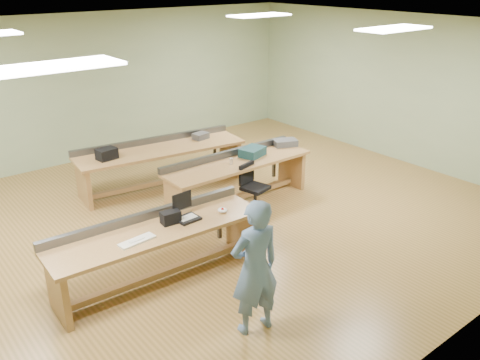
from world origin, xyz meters
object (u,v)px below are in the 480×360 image
at_px(camera_bag, 171,217).
at_px(parts_bin_teal, 252,152).
at_px(mug, 247,154).
at_px(drinks_can, 231,161).
at_px(parts_bin_grey, 285,143).
at_px(task_chair, 253,194).
at_px(person, 255,268).
at_px(laptop_base, 188,219).
at_px(workbench_back, 161,157).
at_px(workbench_front, 157,242).
at_px(workbench_mid, 237,172).

xyz_separation_m(camera_bag, parts_bin_teal, (2.46, 1.30, -0.01)).
xyz_separation_m(parts_bin_teal, mug, (-0.10, 0.02, -0.03)).
bearing_deg(mug, camera_bag, -150.88).
relative_size(mug, drinks_can, 1.07).
bearing_deg(parts_bin_grey, task_chair, -155.94).
xyz_separation_m(person, camera_bag, (-0.11, 1.55, 0.03)).
xyz_separation_m(person, laptop_base, (0.11, 1.48, -0.03)).
height_order(parts_bin_teal, mug, parts_bin_teal).
bearing_deg(parts_bin_grey, mug, -177.83).
xyz_separation_m(workbench_back, camera_bag, (-1.42, -2.69, 0.27)).
bearing_deg(camera_bag, drinks_can, 37.64).
relative_size(workbench_front, person, 1.78).
bearing_deg(camera_bag, parts_bin_grey, 27.81).
height_order(person, parts_bin_grey, person).
height_order(camera_bag, task_chair, camera_bag).
bearing_deg(workbench_mid, mug, 13.60).
bearing_deg(mug, workbench_mid, -166.69).
xyz_separation_m(workbench_back, drinks_can, (0.49, -1.48, 0.24)).
distance_m(person, mug, 3.64).
relative_size(workbench_front, workbench_mid, 1.04).
bearing_deg(camera_bag, parts_bin_teal, 33.32).
bearing_deg(parts_bin_grey, person, -137.72).
xyz_separation_m(workbench_mid, drinks_can, (-0.17, -0.05, 0.25)).
xyz_separation_m(workbench_back, parts_bin_grey, (1.87, -1.34, 0.25)).
relative_size(workbench_mid, parts_bin_teal, 6.35).
relative_size(person, drinks_can, 15.11).
xyz_separation_m(laptop_base, drinks_can, (1.70, 1.26, 0.04)).
distance_m(person, camera_bag, 1.55).
bearing_deg(person, workbench_mid, -116.38).
bearing_deg(person, parts_bin_grey, -128.85).
xyz_separation_m(workbench_back, laptop_base, (-1.20, -2.75, 0.20)).
height_order(laptop_base, camera_bag, camera_bag).
relative_size(task_chair, parts_bin_teal, 1.91).
distance_m(camera_bag, task_chair, 2.28).
height_order(workbench_mid, drinks_can, workbench_mid).
xyz_separation_m(workbench_mid, mug, (0.28, 0.07, 0.24)).
height_order(person, mug, person).
xyz_separation_m(workbench_front, laptop_base, (0.44, -0.06, 0.21)).
bearing_deg(parts_bin_teal, task_chair, -128.41).
distance_m(workbench_front, camera_bag, 0.35).
distance_m(workbench_back, drinks_can, 1.58).
distance_m(workbench_mid, camera_bag, 2.44).
xyz_separation_m(person, mug, (2.25, 2.86, -0.01)).
relative_size(workbench_front, task_chair, 3.47).
distance_m(task_chair, drinks_can, 0.66).
bearing_deg(parts_bin_teal, workbench_mid, -172.92).
height_order(person, task_chair, person).
distance_m(task_chair, mug, 0.77).
distance_m(workbench_front, workbench_mid, 2.62).
relative_size(laptop_base, drinks_can, 2.78).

